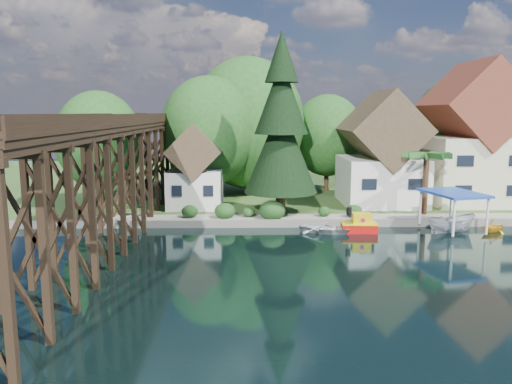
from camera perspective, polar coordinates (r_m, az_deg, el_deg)
The scene contains 16 objects.
ground at distance 34.13m, azimuth 9.47°, elevation -7.01°, with size 140.00×140.00×0.00m, color black.
bank at distance 67.13m, azimuth 4.12°, elevation 1.27°, with size 140.00×52.00×0.50m, color #325120.
seawall at distance 42.48m, azimuth 12.80°, elevation -3.47°, with size 60.00×0.40×0.62m, color slate.
promenade at distance 44.18m, azimuth 14.93°, elevation -2.78°, with size 50.00×2.60×0.06m, color gray.
trestle_bridge at distance 38.83m, azimuth -15.76°, elevation 2.78°, with size 4.12×44.18×9.30m.
house_left at distance 50.18m, azimuth 14.13°, elevation 3.97°, with size 7.64×8.64×11.02m.
house_center at distance 53.64m, azimuth 23.39°, elevation 5.19°, with size 8.65×9.18×13.89m.
shed at distance 47.27m, azimuth -6.98°, elevation 2.28°, with size 5.09×5.40×7.85m.
bg_trees at distance 53.99m, azimuth 6.54°, elevation 6.82°, with size 49.90×13.30×10.57m.
shrubs at distance 42.29m, azimuth 1.05°, elevation -2.02°, with size 15.76×2.47×1.70m.
conifer at distance 43.44m, azimuth 2.90°, elevation 7.38°, with size 6.40×6.40×15.77m.
palm_tree at distance 45.54m, azimuth 18.93°, elevation 3.81°, with size 4.56×4.56×5.81m.
tugboat at distance 40.34m, azimuth 11.76°, elevation -3.67°, with size 2.90×1.70×2.05m.
boat_white_a at distance 39.83m, azimuth 7.89°, elevation -4.01°, with size 2.89×4.04×0.84m, color silver.
boat_canopy at distance 42.06m, azimuth 21.50°, elevation -2.49°, with size 4.51×5.71×3.27m.
boat_yellow at distance 43.82m, azimuth 25.52°, elevation -3.40°, with size 1.90×2.20×1.16m, color gold.
Camera 1 is at (-6.28, -32.20, 9.42)m, focal length 35.00 mm.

